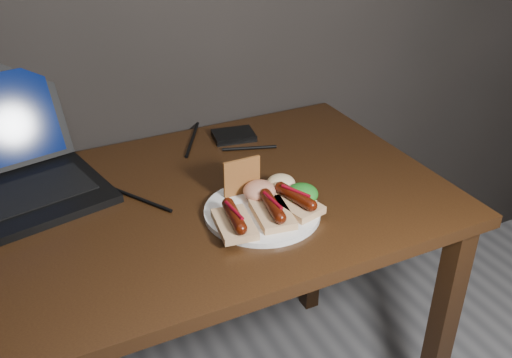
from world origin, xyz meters
name	(u,v)px	position (x,y,z in m)	size (l,w,h in m)	color
desk	(137,248)	(0.00, 1.38, 0.66)	(1.40, 0.70, 0.75)	#301D0C
laptop	(6,172)	(-0.22, 1.59, 0.80)	(0.43, 0.42, 0.25)	black
hard_drive	(234,135)	(0.34, 1.62, 0.76)	(0.11, 0.08, 0.02)	black
desk_cables	(116,179)	(0.00, 1.54, 0.75)	(0.95, 0.42, 0.01)	black
plate	(262,212)	(0.25, 1.26, 0.76)	(0.25, 0.25, 0.01)	white
bread_sausage_left	(234,221)	(0.17, 1.22, 0.78)	(0.09, 0.12, 0.04)	#DCB781
bread_sausage_center	(273,210)	(0.25, 1.22, 0.78)	(0.09, 0.12, 0.04)	#DCB781
bread_sausage_right	(295,201)	(0.31, 1.24, 0.78)	(0.09, 0.13, 0.04)	#DCB781
crispbread	(242,177)	(0.24, 1.34, 0.80)	(0.09, 0.01, 0.09)	#AF6630
salad_greens	(302,194)	(0.34, 1.25, 0.78)	(0.07, 0.07, 0.04)	#155A12
salsa_mound	(260,191)	(0.26, 1.30, 0.78)	(0.07, 0.07, 0.04)	#A81A10
coleslaw_mound	(281,183)	(0.32, 1.31, 0.78)	(0.06, 0.06, 0.04)	silver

